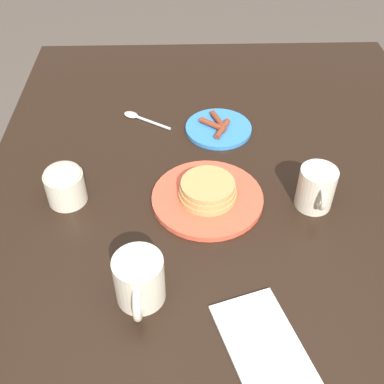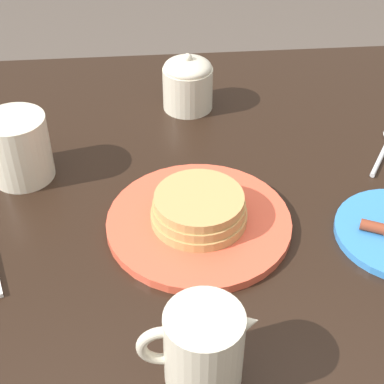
{
  "view_description": "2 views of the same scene",
  "coord_description": "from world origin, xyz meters",
  "views": [
    {
      "loc": [
        0.73,
        -0.1,
        1.43
      ],
      "look_at": [
        0.02,
        -0.08,
        0.76
      ],
      "focal_mm": 45.0,
      "sensor_mm": 36.0,
      "label": 1
    },
    {
      "loc": [
        0.07,
        0.5,
        1.23
      ],
      "look_at": [
        0.02,
        -0.08,
        0.76
      ],
      "focal_mm": 55.0,
      "sensor_mm": 36.0,
      "label": 2
    }
  ],
  "objects": [
    {
      "name": "side_plate_bacon",
      "position": [
        -0.24,
        -0.01,
        0.74
      ],
      "size": [
        0.16,
        0.16,
        0.02
      ],
      "color": "#337AC6",
      "rests_on": "dining_table"
    },
    {
      "name": "creamer_pitcher",
      "position": [
        0.03,
        0.17,
        0.78
      ],
      "size": [
        0.12,
        0.07,
        0.1
      ],
      "color": "beige",
      "rests_on": "dining_table"
    },
    {
      "name": "coffee_mug",
      "position": [
        0.25,
        -0.17,
        0.78
      ],
      "size": [
        0.12,
        0.08,
        0.09
      ],
      "color": "beige",
      "rests_on": "dining_table"
    },
    {
      "name": "spoon",
      "position": [
        -0.29,
        -0.21,
        0.73
      ],
      "size": [
        0.09,
        0.13,
        0.01
      ],
      "color": "silver",
      "rests_on": "dining_table"
    },
    {
      "name": "ground_plane",
      "position": [
        0.0,
        0.0,
        0.0
      ],
      "size": [
        8.0,
        8.0,
        0.0
      ],
      "primitive_type": "plane",
      "color": "#51473F"
    },
    {
      "name": "dining_table",
      "position": [
        0.0,
        0.0,
        0.63
      ],
      "size": [
        1.4,
        1.07,
        0.73
      ],
      "color": "black",
      "rests_on": "ground_plane"
    },
    {
      "name": "sugar_bowl",
      "position": [
        0.0,
        -0.34,
        0.78
      ],
      "size": [
        0.08,
        0.08,
        0.09
      ],
      "color": "beige",
      "rests_on": "dining_table"
    },
    {
      "name": "pancake_plate",
      "position": [
        0.01,
        -0.05,
        0.75
      ],
      "size": [
        0.23,
        0.23,
        0.05
      ],
      "color": "#DB5138",
      "rests_on": "dining_table"
    },
    {
      "name": "napkin",
      "position": [
        0.34,
        0.02,
        0.73
      ],
      "size": [
        0.21,
        0.17,
        0.01
      ],
      "color": "white",
      "rests_on": "dining_table"
    }
  ]
}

